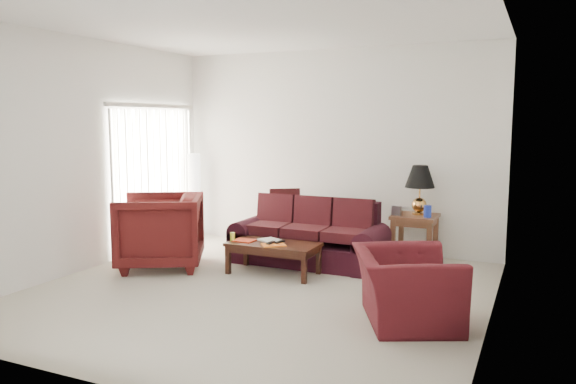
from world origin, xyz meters
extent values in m
plane|color=beige|center=(0.00, 0.00, 0.00)|extent=(5.00, 5.00, 0.00)
cube|color=silver|center=(-2.42, 1.30, 1.08)|extent=(0.10, 2.00, 2.16)
cube|color=black|center=(-0.60, 2.05, 0.70)|extent=(0.50, 0.42, 0.47)
cube|color=#ADADB1|center=(1.11, 2.01, 0.72)|extent=(0.14, 0.07, 0.13)
cylinder|color=#172A9B|center=(1.53, 2.02, 0.73)|extent=(0.12, 0.12, 0.16)
cube|color=#B1B0B4|center=(1.15, 2.29, 0.72)|extent=(0.16, 0.18, 0.05)
imported|color=#3E0E0E|center=(-1.67, 0.42, 0.49)|extent=(1.46, 1.44, 0.98)
imported|color=#440F15|center=(1.76, -0.27, 0.35)|extent=(1.29, 1.36, 0.69)
cube|color=red|center=(-0.55, 0.69, 0.41)|extent=(0.27, 0.21, 0.02)
cube|color=white|center=(-0.24, 0.85, 0.41)|extent=(0.37, 0.34, 0.02)
cube|color=orange|center=(-0.09, 0.62, 0.41)|extent=(0.35, 0.34, 0.02)
cube|color=black|center=(-0.14, 0.64, 0.43)|extent=(0.05, 0.16, 0.02)
cube|color=black|center=(-0.06, 0.74, 0.43)|extent=(0.08, 0.16, 0.02)
cylinder|color=#FFFE38|center=(-0.69, 0.64, 0.46)|extent=(0.08, 0.08, 0.11)
camera|label=1|loc=(2.89, -5.51, 1.94)|focal=35.00mm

